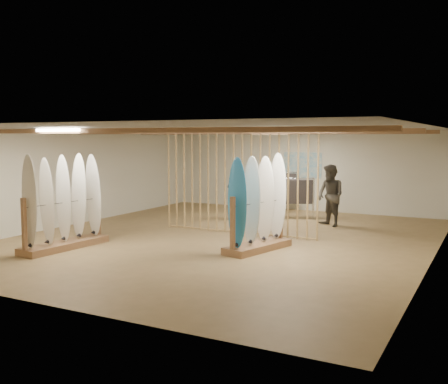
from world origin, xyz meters
The scene contains 16 objects.
floor centered at (0.00, 0.00, 0.00)m, with size 12.00×12.00×0.00m, color #967748.
ceiling centered at (0.00, 0.00, 2.80)m, with size 12.00×12.00×0.00m, color gray.
wall_back centered at (0.00, 6.00, 1.40)m, with size 12.00×12.00×0.00m, color silver.
wall_front centered at (0.00, -6.00, 1.40)m, with size 12.00×12.00×0.00m, color silver.
wall_left centered at (-5.00, 0.00, 1.40)m, with size 12.00×12.00×0.00m, color silver.
wall_right centered at (5.00, 0.00, 1.40)m, with size 12.00×12.00×0.00m, color silver.
ceiling_slats centered at (0.00, 0.00, 2.72)m, with size 9.50×6.12×0.10m, color #916642.
light_panels centered at (0.00, 0.00, 2.74)m, with size 1.20×0.35×0.06m, color white.
bamboo_partition centered at (0.00, 0.80, 1.40)m, with size 4.45×0.05×2.78m.
poster centered at (0.00, 5.98, 1.60)m, with size 1.40×0.03×0.90m, color #3791C0.
rack_left centered at (-2.74, -2.77, 0.73)m, with size 0.77×2.30×2.15m.
rack_right centered at (1.33, -0.86, 0.74)m, with size 1.03×1.97×2.19m.
clothing_rack_a centered at (-0.67, 5.38, 0.92)m, with size 1.25×0.80×1.41m.
clothing_rack_b centered at (0.41, 3.98, 0.87)m, with size 1.18×0.74×1.33m.
shopper_a centered at (-1.19, 3.02, 0.89)m, with size 0.65×0.44×1.77m, color #232229.
shopper_b centered at (1.86, 3.09, 1.02)m, with size 0.98×0.77×2.04m, color #403B31.
Camera 1 is at (6.12, -11.68, 2.58)m, focal length 42.00 mm.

